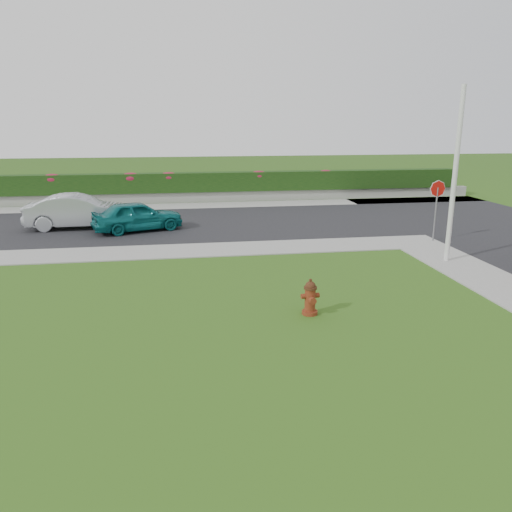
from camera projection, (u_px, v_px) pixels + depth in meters
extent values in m
plane|color=black|center=(288.00, 361.00, 9.81)|extent=(120.00, 120.00, 0.00)
cube|color=black|center=(112.00, 226.00, 22.40)|extent=(26.00, 8.00, 0.04)
cube|color=gray|center=(65.00, 255.00, 17.48)|extent=(24.00, 2.00, 0.04)
cube|color=gray|center=(414.00, 242.00, 19.43)|extent=(2.00, 2.00, 0.04)
cube|color=gray|center=(197.00, 206.00, 27.77)|extent=(34.00, 2.00, 0.04)
cube|color=gray|center=(196.00, 197.00, 29.13)|extent=(34.00, 0.40, 0.60)
cube|color=black|center=(195.00, 182.00, 29.00)|extent=(32.00, 0.90, 1.10)
cylinder|color=#51220C|center=(310.00, 312.00, 12.20)|extent=(0.38, 0.38, 0.09)
cylinder|color=#51220C|center=(310.00, 299.00, 12.11)|extent=(0.26, 0.26, 0.59)
cylinder|color=black|center=(310.00, 288.00, 12.03)|extent=(0.32, 0.32, 0.06)
sphere|color=black|center=(310.00, 286.00, 12.02)|extent=(0.26, 0.26, 0.26)
cylinder|color=black|center=(311.00, 281.00, 11.98)|extent=(0.08, 0.08, 0.08)
cylinder|color=#51220C|center=(304.00, 296.00, 12.05)|extent=(0.12, 0.13, 0.12)
cylinder|color=#51220C|center=(317.00, 295.00, 12.12)|extent=(0.12, 0.13, 0.12)
cylinder|color=#51220C|center=(312.00, 301.00, 11.94)|extent=(0.18, 0.15, 0.17)
imported|color=#0D6364|center=(138.00, 216.00, 21.18)|extent=(4.05, 2.70, 1.28)
imported|color=#A1A4A9|center=(79.00, 211.00, 21.75)|extent=(4.51, 1.69, 1.47)
cylinder|color=silver|center=(455.00, 177.00, 16.06)|extent=(0.16, 0.16, 5.68)
cylinder|color=slate|center=(435.00, 215.00, 19.31)|extent=(0.06, 0.06, 2.12)
cylinder|color=#AD110B|center=(438.00, 189.00, 19.05)|extent=(0.62, 0.07, 0.62)
cylinder|color=white|center=(438.00, 189.00, 19.05)|extent=(0.66, 0.06, 0.66)
ellipsoid|color=#B31E33|center=(52.00, 179.00, 27.64)|extent=(1.17, 0.75, 0.58)
ellipsoid|color=#B31E33|center=(130.00, 178.00, 28.28)|extent=(1.19, 0.76, 0.59)
ellipsoid|color=#B31E33|center=(169.00, 177.00, 28.60)|extent=(1.14, 0.73, 0.57)
ellipsoid|color=#B31E33|center=(259.00, 176.00, 29.38)|extent=(1.13, 0.73, 0.56)
ellipsoid|color=#B31E33|center=(326.00, 174.00, 29.99)|extent=(1.04, 0.67, 0.52)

